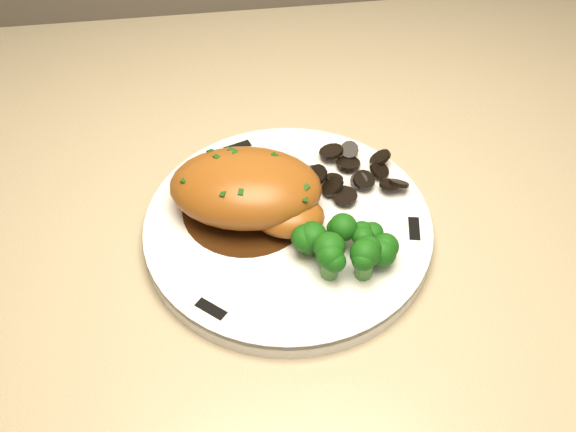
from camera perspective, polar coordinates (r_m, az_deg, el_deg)
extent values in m
cylinder|color=silver|center=(0.66, 0.00, -1.10)|extent=(0.33, 0.33, 0.02)
cube|color=black|center=(0.65, 9.93, -1.01)|extent=(0.01, 0.03, 0.00)
cube|color=black|center=(0.72, -4.01, 5.46)|extent=(0.03, 0.02, 0.00)
cube|color=black|center=(0.59, -6.10, -7.34)|extent=(0.03, 0.02, 0.00)
cylinder|color=black|center=(0.66, -3.26, 0.65)|extent=(0.12, 0.12, 0.00)
ellipsoid|color=#97531A|center=(0.64, -3.36, 2.26)|extent=(0.15, 0.12, 0.05)
ellipsoid|color=#97531A|center=(0.63, 0.06, 0.01)|extent=(0.07, 0.06, 0.03)
cube|color=#143D0C|center=(0.64, -7.08, 4.01)|extent=(0.01, 0.00, 0.00)
cube|color=#143D0C|center=(0.63, -5.64, 4.19)|extent=(0.01, 0.00, 0.00)
cube|color=#143D0C|center=(0.63, -4.17, 4.25)|extent=(0.01, 0.00, 0.00)
cube|color=#143D0C|center=(0.63, -2.68, 4.20)|extent=(0.01, 0.00, 0.00)
cube|color=#143D0C|center=(0.63, -1.18, 4.04)|extent=(0.01, 0.00, 0.00)
cube|color=#143D0C|center=(0.63, 0.32, 3.75)|extent=(0.01, 0.00, 0.00)
cylinder|color=black|center=(0.70, 7.20, 3.29)|extent=(0.02, 0.01, 0.01)
cylinder|color=black|center=(0.70, 6.81, 3.98)|extent=(0.02, 0.02, 0.01)
cylinder|color=black|center=(0.70, 5.98, 4.53)|extent=(0.02, 0.02, 0.01)
cylinder|color=black|center=(0.71, 4.84, 4.31)|extent=(0.02, 0.02, 0.01)
cylinder|color=black|center=(0.70, 3.70, 4.39)|extent=(0.02, 0.02, 0.01)
cylinder|color=black|center=(0.69, 2.71, 4.25)|extent=(0.02, 0.03, 0.02)
cylinder|color=black|center=(0.69, 2.06, 3.39)|extent=(0.03, 0.03, 0.01)
cylinder|color=black|center=(0.68, 1.92, 3.01)|extent=(0.02, 0.02, 0.00)
cylinder|color=black|center=(0.67, 2.32, 2.66)|extent=(0.03, 0.03, 0.01)
cylinder|color=black|center=(0.67, 3.16, 1.91)|extent=(0.03, 0.03, 0.02)
cylinder|color=black|center=(0.67, 4.32, 1.94)|extent=(0.03, 0.03, 0.01)
cylinder|color=black|center=(0.67, 5.54, 2.24)|extent=(0.03, 0.03, 0.01)
cylinder|color=black|center=(0.68, 6.51, 2.22)|extent=(0.03, 0.03, 0.01)
cylinder|color=black|center=(0.69, 7.13, 2.91)|extent=(0.03, 0.03, 0.01)
cylinder|color=#498638|center=(0.62, 1.77, -2.17)|extent=(0.02, 0.02, 0.02)
sphere|color=#093708|center=(0.61, 1.80, -1.36)|extent=(0.02, 0.02, 0.02)
cylinder|color=#498638|center=(0.63, 3.84, -1.39)|extent=(0.02, 0.02, 0.02)
sphere|color=#093708|center=(0.62, 3.90, -0.58)|extent=(0.02, 0.02, 0.02)
cylinder|color=#498638|center=(0.63, 6.21, -2.00)|extent=(0.02, 0.02, 0.02)
sphere|color=#093708|center=(0.62, 6.31, -1.19)|extent=(0.02, 0.02, 0.02)
cylinder|color=#498638|center=(0.60, 3.31, -4.08)|extent=(0.02, 0.02, 0.02)
sphere|color=#093708|center=(0.59, 3.36, -3.28)|extent=(0.02, 0.02, 0.02)
cylinder|color=#498638|center=(0.61, 6.00, -4.09)|extent=(0.02, 0.02, 0.02)
sphere|color=#093708|center=(0.60, 6.10, -3.29)|extent=(0.02, 0.02, 0.02)
cylinder|color=#498638|center=(0.62, 7.61, -3.02)|extent=(0.02, 0.02, 0.02)
sphere|color=#093708|center=(0.61, 7.73, -2.21)|extent=(0.02, 0.02, 0.02)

